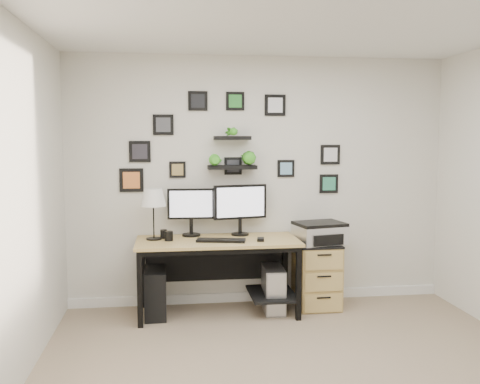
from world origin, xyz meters
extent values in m
plane|color=silver|center=(0.00, 0.00, 2.60)|extent=(4.00, 4.00, 0.00)
plane|color=silver|center=(0.00, 2.00, 1.30)|extent=(4.00, 0.00, 4.00)
plane|color=silver|center=(0.00, -2.00, 1.30)|extent=(4.00, 0.00, 4.00)
plane|color=silver|center=(-2.00, 0.00, 1.30)|extent=(0.00, 4.00, 4.00)
cube|color=white|center=(0.00, 1.99, 0.05)|extent=(4.00, 0.03, 0.10)
cube|color=tan|center=(-0.48, 1.63, 0.73)|extent=(1.60, 0.70, 0.03)
cube|color=black|center=(-0.48, 1.63, 0.69)|extent=(1.54, 0.64, 0.05)
cube|color=black|center=(-0.48, 1.96, 0.46)|extent=(1.44, 0.02, 0.41)
cube|color=black|center=(0.07, 1.63, 0.18)|extent=(0.45, 0.63, 0.03)
cube|color=black|center=(-1.23, 1.33, 0.36)|extent=(0.05, 0.05, 0.72)
cube|color=black|center=(-1.23, 1.93, 0.36)|extent=(0.05, 0.05, 0.72)
cube|color=black|center=(0.27, 1.33, 0.36)|extent=(0.05, 0.05, 0.72)
cube|color=black|center=(0.27, 1.93, 0.36)|extent=(0.05, 0.05, 0.72)
cylinder|color=black|center=(-0.73, 1.87, 0.76)|extent=(0.20, 0.20, 0.02)
cylinder|color=black|center=(-0.73, 1.87, 0.84)|extent=(0.04, 0.04, 0.17)
cube|color=black|center=(-0.73, 1.86, 1.08)|extent=(0.48, 0.06, 0.31)
cube|color=silver|center=(-0.73, 1.84, 1.08)|extent=(0.43, 0.03, 0.27)
cylinder|color=black|center=(-0.23, 1.84, 0.76)|extent=(0.21, 0.21, 0.02)
cylinder|color=black|center=(-0.23, 1.84, 0.84)|extent=(0.04, 0.04, 0.16)
cube|color=black|center=(-0.23, 1.84, 1.10)|extent=(0.56, 0.14, 0.35)
cube|color=silver|center=(-0.22, 1.82, 1.10)|extent=(0.50, 0.11, 0.30)
cube|color=black|center=(-0.46, 1.53, 0.76)|extent=(0.49, 0.25, 0.02)
cube|color=black|center=(-0.07, 1.51, 0.77)|extent=(0.08, 0.11, 0.03)
cylinder|color=black|center=(-1.10, 1.72, 0.76)|extent=(0.15, 0.15, 0.01)
cylinder|color=black|center=(-1.10, 1.72, 0.99)|extent=(0.01, 0.01, 0.46)
cone|color=white|center=(-1.10, 1.72, 1.17)|extent=(0.25, 0.25, 0.17)
cylinder|color=black|center=(-0.96, 1.64, 0.80)|extent=(0.08, 0.08, 0.09)
cylinder|color=black|center=(-1.01, 1.77, 0.79)|extent=(0.07, 0.07, 0.09)
cube|color=black|center=(-1.10, 1.64, 0.23)|extent=(0.21, 0.47, 0.47)
cube|color=gray|center=(0.09, 1.64, 0.22)|extent=(0.23, 0.46, 0.45)
cube|color=silver|center=(0.07, 1.42, 0.22)|extent=(0.18, 0.02, 0.42)
cube|color=tan|center=(0.56, 1.73, 0.33)|extent=(0.42, 0.50, 0.65)
cube|color=black|center=(0.56, 1.73, 0.66)|extent=(0.43, 0.51, 0.02)
cube|color=tan|center=(0.56, 1.47, 0.11)|extent=(0.39, 0.02, 0.18)
cylinder|color=black|center=(0.56, 1.46, 0.17)|extent=(0.14, 0.02, 0.02)
cube|color=tan|center=(0.56, 1.47, 0.33)|extent=(0.39, 0.02, 0.18)
cylinder|color=black|center=(0.56, 1.46, 0.39)|extent=(0.14, 0.02, 0.02)
cube|color=tan|center=(0.56, 1.47, 0.54)|extent=(0.39, 0.02, 0.18)
cylinder|color=black|center=(0.56, 1.46, 0.60)|extent=(0.14, 0.02, 0.02)
cube|color=silver|center=(0.58, 1.70, 0.76)|extent=(0.55, 0.46, 0.18)
cube|color=black|center=(0.58, 1.70, 0.87)|extent=(0.55, 0.46, 0.03)
cube|color=black|center=(0.62, 1.51, 0.74)|extent=(0.32, 0.09, 0.11)
cube|color=black|center=(-0.30, 1.91, 1.45)|extent=(0.50, 0.18, 0.04)
cube|color=black|center=(-0.30, 1.90, 1.75)|extent=(0.38, 0.15, 0.04)
imported|color=green|center=(-0.47, 1.91, 1.60)|extent=(0.15, 0.12, 0.27)
imported|color=green|center=(-0.13, 1.91, 1.60)|extent=(0.15, 0.15, 0.27)
imported|color=green|center=(-0.30, 1.90, 1.90)|extent=(0.13, 0.09, 0.25)
cube|color=black|center=(-0.26, 1.99, 2.13)|extent=(0.19, 0.02, 0.19)
cube|color=#2A7F2F|center=(-0.26, 1.98, 2.13)|extent=(0.13, 0.00, 0.13)
cube|color=black|center=(0.16, 1.99, 2.09)|extent=(0.22, 0.02, 0.22)
cube|color=silver|center=(0.16, 1.98, 2.09)|extent=(0.15, 0.00, 0.15)
cube|color=black|center=(-1.00, 1.99, 1.88)|extent=(0.21, 0.02, 0.21)
cube|color=#424449|center=(-1.00, 1.98, 1.88)|extent=(0.15, 0.00, 0.15)
cube|color=black|center=(0.28, 1.99, 1.43)|extent=(0.18, 0.02, 0.18)
cube|color=#6EA1C1|center=(0.28, 1.98, 1.43)|extent=(0.13, 0.00, 0.13)
cube|color=black|center=(-1.33, 1.99, 1.32)|extent=(0.24, 0.02, 0.24)
cube|color=orange|center=(-1.33, 1.98, 1.32)|extent=(0.17, 0.00, 0.17)
cube|color=black|center=(0.76, 1.99, 1.26)|extent=(0.20, 0.02, 0.20)
cube|color=#318765|center=(0.76, 1.98, 1.26)|extent=(0.14, 0.00, 0.14)
cube|color=black|center=(-1.24, 1.99, 1.61)|extent=(0.22, 0.02, 0.22)
cube|color=#28262D|center=(-1.24, 1.98, 1.61)|extent=(0.15, 0.00, 0.15)
cube|color=black|center=(0.77, 1.99, 1.57)|extent=(0.21, 0.02, 0.21)
cube|color=silver|center=(0.77, 1.98, 1.57)|extent=(0.15, 0.00, 0.15)
cube|color=black|center=(-0.86, 1.99, 1.42)|extent=(0.17, 0.02, 0.17)
cube|color=olive|center=(-0.86, 1.98, 1.42)|extent=(0.12, 0.00, 0.12)
cube|color=black|center=(-0.64, 1.99, 2.13)|extent=(0.20, 0.02, 0.20)
cube|color=black|center=(-0.64, 1.98, 2.13)|extent=(0.14, 0.00, 0.14)
cube|color=black|center=(-0.28, 1.99, 1.46)|extent=(0.18, 0.02, 0.18)
cube|color=#2D2E34|center=(-0.28, 1.98, 1.46)|extent=(0.13, 0.00, 0.13)
camera|label=1|loc=(-0.96, -3.55, 1.76)|focal=40.00mm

